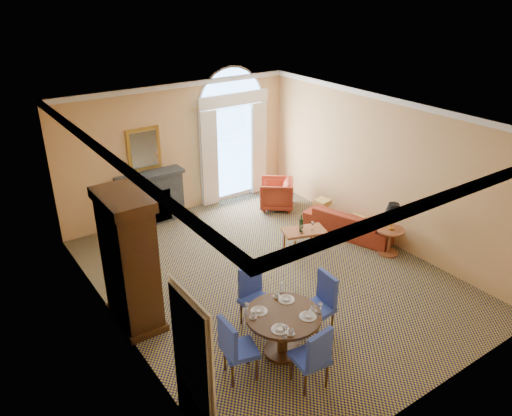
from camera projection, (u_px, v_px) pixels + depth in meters
ground at (270, 276)px, 9.90m from camera, size 7.50×7.50×0.00m
room_envelope at (250, 147)px, 9.32m from camera, size 6.04×7.52×3.45m
armoire at (130, 263)px, 8.17m from camera, size 0.68×1.21×2.37m
dining_table at (283, 324)px, 7.66m from camera, size 1.18×1.18×0.94m
dining_chair_north at (254, 292)px, 8.36m from camera, size 0.52×0.53×1.06m
dining_chair_south at (314, 355)px, 6.97m from camera, size 0.52×0.54×1.06m
dining_chair_east at (322, 300)px, 8.15m from camera, size 0.53×0.52×1.06m
dining_chair_west at (234, 346)px, 7.14m from camera, size 0.57×0.57×1.06m
sofa at (350, 222)px, 11.39m from camera, size 1.43×2.20×0.60m
armchair at (276, 194)px, 12.66m from camera, size 1.15×1.15×0.76m
coffee_table at (304, 231)px, 10.69m from camera, size 1.02×0.77×0.85m
side_table at (392, 223)px, 10.40m from camera, size 0.59×0.59×1.15m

